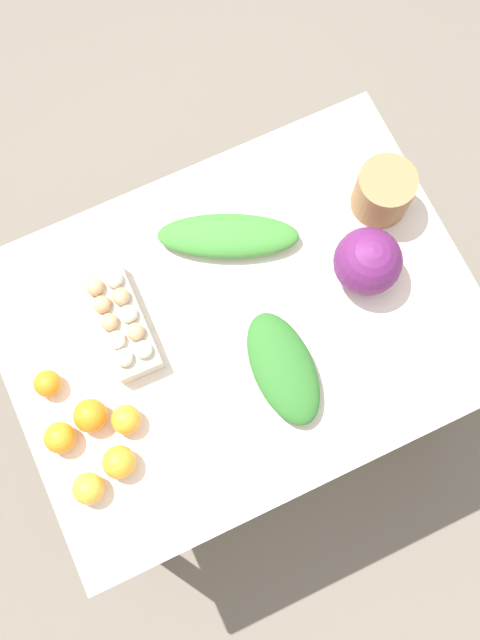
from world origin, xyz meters
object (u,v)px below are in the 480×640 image
(orange_2, at_px, (119,462))
(orange_5, at_px, (126,420))
(orange_0, at_px, (60,438))
(orange_3, at_px, (48,384))
(greens_bunch_scallion, at_px, (283,368))
(paper_bag, at_px, (383,192))
(cabbage_purple, at_px, (368,262))
(orange_1, at_px, (90,416))
(greens_bunch_dandelion, at_px, (228,236))
(orange_4, at_px, (88,489))
(egg_carton, at_px, (121,321))

(orange_2, height_order, orange_5, orange_2)
(orange_0, height_order, orange_3, orange_0)
(orange_2, bearing_deg, greens_bunch_scallion, -174.98)
(paper_bag, bearing_deg, greens_bunch_scallion, 34.90)
(greens_bunch_scallion, distance_m, orange_3, 0.56)
(cabbage_purple, distance_m, orange_1, 0.76)
(orange_1, bearing_deg, orange_2, 98.69)
(greens_bunch_dandelion, distance_m, orange_4, 0.70)
(orange_0, height_order, orange_1, orange_1)
(cabbage_purple, relative_size, greens_bunch_dandelion, 0.47)
(orange_3, bearing_deg, orange_5, 130.73)
(egg_carton, relative_size, orange_5, 3.96)
(greens_bunch_dandelion, relative_size, greens_bunch_scallion, 1.24)
(orange_1, bearing_deg, paper_bag, -167.01)
(orange_0, relative_size, orange_3, 1.13)
(greens_bunch_dandelion, height_order, orange_5, orange_5)
(orange_1, bearing_deg, orange_0, 11.61)
(greens_bunch_dandelion, height_order, orange_0, orange_0)
(cabbage_purple, height_order, egg_carton, cabbage_purple)
(greens_bunch_dandelion, relative_size, orange_1, 4.44)
(egg_carton, height_order, greens_bunch_scallion, egg_carton)
(egg_carton, bearing_deg, cabbage_purple, 79.14)
(orange_1, height_order, orange_3, orange_1)
(greens_bunch_scallion, xyz_separation_m, orange_4, (0.53, 0.06, 0.00))
(orange_4, xyz_separation_m, orange_5, (-0.14, -0.11, -0.00))
(orange_5, bearing_deg, orange_4, 38.05)
(greens_bunch_dandelion, bearing_deg, orange_5, 37.65)
(greens_bunch_dandelion, bearing_deg, orange_3, 16.16)
(greens_bunch_scallion, bearing_deg, orange_5, -6.71)
(orange_1, relative_size, orange_5, 1.13)
(orange_3, xyz_separation_m, orange_5, (-0.14, 0.16, 0.00))
(cabbage_purple, height_order, greens_bunch_dandelion, cabbage_purple)
(greens_bunch_scallion, bearing_deg, greens_bunch_dandelion, -93.61)
(paper_bag, xyz_separation_m, greens_bunch_scallion, (0.42, 0.29, -0.04))
(cabbage_purple, xyz_separation_m, greens_bunch_scallion, (0.29, 0.14, -0.05))
(cabbage_purple, height_order, orange_2, cabbage_purple)
(egg_carton, bearing_deg, orange_2, -22.17)
(paper_bag, xyz_separation_m, orange_5, (0.81, 0.25, -0.03))
(greens_bunch_scallion, bearing_deg, paper_bag, -145.10)
(egg_carton, distance_m, greens_bunch_dandelion, 0.34)
(paper_bag, xyz_separation_m, orange_4, (0.95, 0.36, -0.03))
(orange_5, bearing_deg, orange_1, -31.09)
(orange_2, height_order, orange_4, orange_2)
(cabbage_purple, relative_size, orange_0, 2.24)
(orange_5, bearing_deg, paper_bag, -163.04)
(cabbage_purple, height_order, orange_5, cabbage_purple)
(cabbage_purple, height_order, orange_1, cabbage_purple)
(greens_bunch_scallion, bearing_deg, cabbage_purple, -154.23)
(cabbage_purple, relative_size, orange_5, 2.35)
(greens_bunch_dandelion, xyz_separation_m, orange_0, (0.57, 0.29, 0.01))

